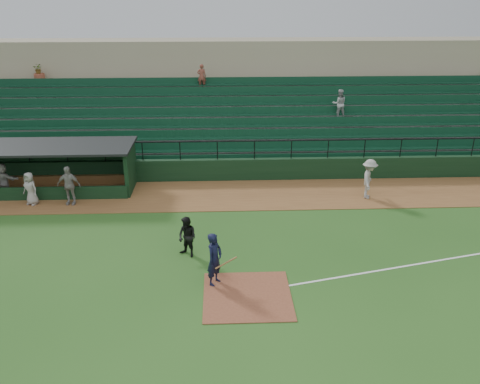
{
  "coord_description": "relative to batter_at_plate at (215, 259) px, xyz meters",
  "views": [
    {
      "loc": [
        -0.85,
        -15.34,
        9.74
      ],
      "look_at": [
        0.0,
        5.0,
        1.4
      ],
      "focal_mm": 37.18,
      "sensor_mm": 36.0,
      "label": 1
    }
  ],
  "objects": [
    {
      "name": "batter_at_plate",
      "position": [
        0.0,
        0.0,
        0.0
      ],
      "size": [
        1.18,
        0.86,
        1.98
      ],
      "color": "black",
      "rests_on": "ground"
    },
    {
      "name": "stadium_structure",
      "position": [
        1.11,
        16.61,
        1.31
      ],
      "size": [
        38.0,
        13.08,
        6.4
      ],
      "color": "black",
      "rests_on": "ground"
    },
    {
      "name": "dugout_player_b",
      "position": [
        -8.91,
        7.37,
        -0.14
      ],
      "size": [
        0.94,
        0.81,
        1.63
      ],
      "primitive_type": "imported",
      "rotation": [
        0.0,
        0.0,
        -0.45
      ],
      "color": "#A39D98",
      "rests_on": "warning_track"
    },
    {
      "name": "dugout_player_a",
      "position": [
        -7.05,
        7.33,
        0.01
      ],
      "size": [
        1.17,
        0.58,
        1.93
      ],
      "primitive_type": "imported",
      "rotation": [
        0.0,
        0.0,
        -0.1
      ],
      "color": "gray",
      "rests_on": "warning_track"
    },
    {
      "name": "warning_track",
      "position": [
        1.11,
        8.16,
        -0.97
      ],
      "size": [
        40.0,
        4.0,
        0.03
      ],
      "primitive_type": "cube",
      "color": "brown",
      "rests_on": "ground"
    },
    {
      "name": "dugout_player_c",
      "position": [
        -10.65,
        8.63,
        -0.12
      ],
      "size": [
        1.63,
        1.05,
        1.68
      ],
      "primitive_type": "imported",
      "rotation": [
        0.0,
        0.0,
        2.75
      ],
      "color": "#9E9893",
      "rests_on": "warning_track"
    },
    {
      "name": "foul_line",
      "position": [
        9.11,
        1.36,
        -0.98
      ],
      "size": [
        17.49,
        4.44,
        0.01
      ],
      "primitive_type": "cube",
      "rotation": [
        0.0,
        0.0,
        0.24
      ],
      "color": "white",
      "rests_on": "ground"
    },
    {
      "name": "home_plate_dirt",
      "position": [
        1.11,
        -0.84,
        -0.97
      ],
      "size": [
        3.0,
        3.0,
        0.03
      ],
      "primitive_type": "cube",
      "color": "brown",
      "rests_on": "ground"
    },
    {
      "name": "runner",
      "position": [
        7.6,
        7.5,
        0.04
      ],
      "size": [
        1.13,
        1.46,
        2.0
      ],
      "primitive_type": "imported",
      "rotation": [
        0.0,
        0.0,
        1.23
      ],
      "color": "#A39E99",
      "rests_on": "warning_track"
    },
    {
      "name": "umpire",
      "position": [
        -1.07,
        2.04,
        -0.16
      ],
      "size": [
        1.01,
        0.98,
        1.65
      ],
      "primitive_type": "imported",
      "rotation": [
        0.0,
        0.0,
        -0.66
      ],
      "color": "black",
      "rests_on": "ground"
    },
    {
      "name": "ground",
      "position": [
        1.11,
        0.16,
        -0.99
      ],
      "size": [
        90.0,
        90.0,
        0.0
      ],
      "primitive_type": "plane",
      "color": "#26521A",
      "rests_on": "ground"
    },
    {
      "name": "dugout",
      "position": [
        -8.64,
        9.72,
        0.34
      ],
      "size": [
        8.9,
        3.2,
        2.42
      ],
      "color": "black",
      "rests_on": "ground"
    }
  ]
}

